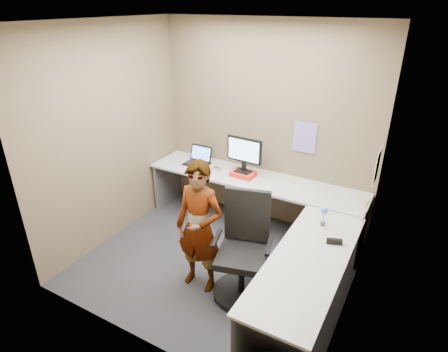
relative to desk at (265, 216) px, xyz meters
The scene contains 21 objects.
ground 0.83m from the desk, 138.54° to the right, with size 3.00×3.00×0.00m, color #232328.
wall_back 1.27m from the desk, 115.54° to the left, with size 3.00×3.00×0.00m, color brown.
wall_right 1.36m from the desk, 19.95° to the right, with size 2.70×2.70×0.00m, color brown.
wall_left 2.12m from the desk, 168.73° to the right, with size 2.70×2.70×0.00m, color brown.
ceiling 2.19m from the desk, 138.54° to the right, with size 3.00×3.00×0.00m, color white.
desk is the anchor object (origin of this frame).
paper_ream 0.84m from the desk, 135.07° to the left, with size 0.31×0.23×0.06m, color red.
monitor 0.97m from the desk, 134.22° to the left, with size 0.50×0.15×0.47m.
laptop 1.50m from the desk, 153.90° to the left, with size 0.34×0.29×0.24m.
trackball_mouse 1.15m from the desk, 150.14° to the left, with size 0.12×0.08×0.07m.
origami 0.52m from the desk, 106.47° to the left, with size 0.10×0.10×0.06m, color white.
stapler 0.97m from the desk, 22.54° to the right, with size 0.15×0.04×0.06m, color black.
flower 0.75m from the desk, ahead, with size 0.07×0.07×0.22m.
calendar_purple 1.15m from the desk, 82.85° to the left, with size 0.30×0.01×0.40m, color #846BB7.
calendar_white 1.35m from the desk, 26.02° to the left, with size 0.01×0.28×0.38m, color white.
sticky_note_a 1.13m from the desk, ahead, with size 0.01×0.07×0.07m, color #F2E059.
sticky_note_b 1.10m from the desk, 11.49° to the left, with size 0.01×0.07×0.07m, color pink.
sticky_note_c 1.08m from the desk, ahead, with size 0.01×0.07×0.07m, color pink.
sticky_note_d 1.15m from the desk, 16.61° to the left, with size 0.01×0.07×0.07m, color #F2E059.
office_chair 0.66m from the desk, 85.93° to the right, with size 0.64×0.62×1.13m.
person 0.88m from the desk, 117.92° to the right, with size 0.54×0.35×1.47m, color #999399.
Camera 1 is at (1.86, -3.11, 2.87)m, focal length 30.00 mm.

